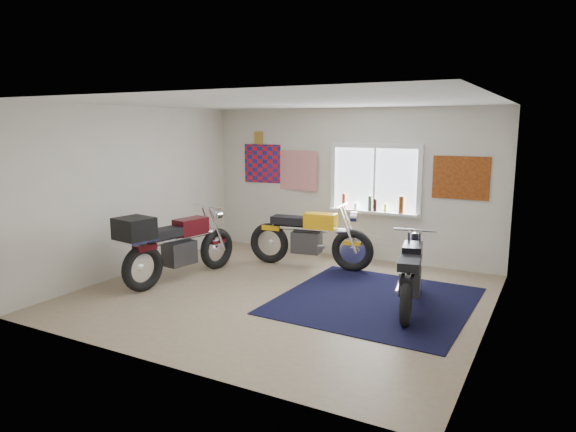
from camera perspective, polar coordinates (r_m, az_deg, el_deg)
The scene contains 10 objects.
ground at distance 7.44m, azimuth -0.63°, elevation -8.70°, with size 5.50×5.50×0.00m, color #9E896B.
room_shell at distance 7.09m, azimuth -0.66°, elevation 3.95°, with size 5.50×5.50×5.50m.
navy_rug at distance 7.28m, azimuth 9.66°, elevation -9.24°, with size 2.50×2.60×0.01m, color black.
window_assembly at distance 9.17m, azimuth 9.61°, elevation 3.51°, with size 1.66×0.17×1.26m.
oil_bottles at distance 9.13m, azimuth 9.74°, elevation 1.33°, with size 1.14×0.09×0.30m.
flag_display at distance 10.15m, azimuth -3.31°, elevation 8.67°, with size 1.60×0.10×1.17m.
triumph_poster at distance 8.81m, azimuth 18.65°, elevation 4.04°, with size 0.90×0.03×0.70m, color #A54C14.
yellow_triumph at distance 8.73m, azimuth 2.37°, elevation -2.54°, with size 2.21×0.66×1.11m.
black_chrome_bike at distance 6.99m, azimuth 13.45°, elevation -6.57°, with size 0.62×1.89×0.98m.
maroon_tourer at distance 8.08m, azimuth -12.68°, elevation -3.16°, with size 0.84×2.21×1.12m.
Camera 1 is at (3.41, -6.17, 2.40)m, focal length 32.00 mm.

